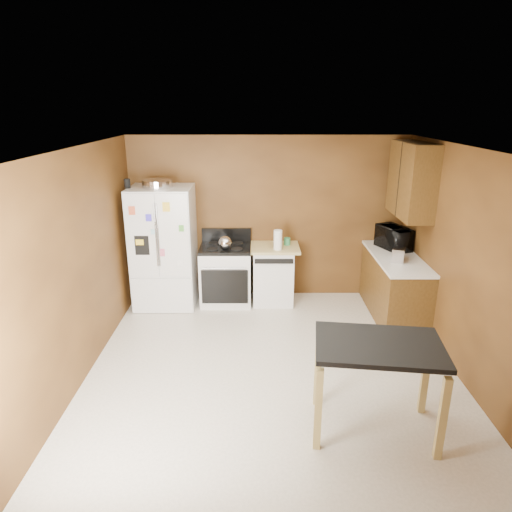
{
  "coord_description": "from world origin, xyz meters",
  "views": [
    {
      "loc": [
        -0.19,
        -4.6,
        2.92
      ],
      "look_at": [
        -0.18,
        0.85,
        1.1
      ],
      "focal_mm": 32.0,
      "sensor_mm": 36.0,
      "label": 1
    }
  ],
  "objects_px": {
    "gas_range": "(226,274)",
    "pen_cup": "(127,184)",
    "roasting_pan": "(157,184)",
    "island": "(378,358)",
    "microwave": "(394,239)",
    "refrigerator": "(164,247)",
    "green_canister": "(287,241)",
    "toaster": "(399,254)",
    "paper_towel": "(278,240)",
    "kettle": "(225,243)",
    "dishwasher": "(273,274)"
  },
  "relations": [
    {
      "from": "toaster",
      "to": "green_canister",
      "type": "bearing_deg",
      "value": 173.69
    },
    {
      "from": "roasting_pan",
      "to": "microwave",
      "type": "height_order",
      "value": "roasting_pan"
    },
    {
      "from": "refrigerator",
      "to": "dishwasher",
      "type": "xyz_separation_m",
      "value": [
        1.63,
        0.09,
        -0.45
      ]
    },
    {
      "from": "microwave",
      "to": "dishwasher",
      "type": "bearing_deg",
      "value": 62.5
    },
    {
      "from": "paper_towel",
      "to": "microwave",
      "type": "height_order",
      "value": "microwave"
    },
    {
      "from": "toaster",
      "to": "island",
      "type": "bearing_deg",
      "value": -88.77
    },
    {
      "from": "pen_cup",
      "to": "gas_range",
      "type": "height_order",
      "value": "pen_cup"
    },
    {
      "from": "kettle",
      "to": "microwave",
      "type": "distance_m",
      "value": 2.47
    },
    {
      "from": "pen_cup",
      "to": "island",
      "type": "height_order",
      "value": "pen_cup"
    },
    {
      "from": "kettle",
      "to": "paper_towel",
      "type": "relative_size",
      "value": 0.7
    },
    {
      "from": "island",
      "to": "microwave",
      "type": "bearing_deg",
      "value": 71.85
    },
    {
      "from": "dishwasher",
      "to": "microwave",
      "type": "bearing_deg",
      "value": -4.48
    },
    {
      "from": "roasting_pan",
      "to": "kettle",
      "type": "xyz_separation_m",
      "value": [
        0.95,
        -0.08,
        -0.85
      ]
    },
    {
      "from": "pen_cup",
      "to": "toaster",
      "type": "height_order",
      "value": "pen_cup"
    },
    {
      "from": "toaster",
      "to": "refrigerator",
      "type": "relative_size",
      "value": 0.14
    },
    {
      "from": "microwave",
      "to": "refrigerator",
      "type": "distance_m",
      "value": 3.39
    },
    {
      "from": "gas_range",
      "to": "pen_cup",
      "type": "bearing_deg",
      "value": -174.22
    },
    {
      "from": "paper_towel",
      "to": "dishwasher",
      "type": "distance_m",
      "value": 0.6
    },
    {
      "from": "roasting_pan",
      "to": "kettle",
      "type": "distance_m",
      "value": 1.28
    },
    {
      "from": "pen_cup",
      "to": "island",
      "type": "xyz_separation_m",
      "value": [
        2.9,
        -2.8,
        -1.11
      ]
    },
    {
      "from": "roasting_pan",
      "to": "gas_range",
      "type": "bearing_deg",
      "value": 4.75
    },
    {
      "from": "pen_cup",
      "to": "island",
      "type": "bearing_deg",
      "value": -43.98
    },
    {
      "from": "green_canister",
      "to": "refrigerator",
      "type": "distance_m",
      "value": 1.85
    },
    {
      "from": "toaster",
      "to": "gas_range",
      "type": "bearing_deg",
      "value": -174.08
    },
    {
      "from": "roasting_pan",
      "to": "dishwasher",
      "type": "height_order",
      "value": "roasting_pan"
    },
    {
      "from": "dishwasher",
      "to": "island",
      "type": "distance_m",
      "value": 3.09
    },
    {
      "from": "pen_cup",
      "to": "gas_range",
      "type": "xyz_separation_m",
      "value": [
        1.35,
        0.14,
        -1.4
      ]
    },
    {
      "from": "pen_cup",
      "to": "refrigerator",
      "type": "xyz_separation_m",
      "value": [
        0.44,
        0.08,
        -0.96
      ]
    },
    {
      "from": "microwave",
      "to": "dishwasher",
      "type": "distance_m",
      "value": 1.86
    },
    {
      "from": "paper_towel",
      "to": "refrigerator",
      "type": "relative_size",
      "value": 0.16
    },
    {
      "from": "toaster",
      "to": "refrigerator",
      "type": "height_order",
      "value": "refrigerator"
    },
    {
      "from": "island",
      "to": "gas_range",
      "type": "bearing_deg",
      "value": 117.87
    },
    {
      "from": "pen_cup",
      "to": "green_canister",
      "type": "distance_m",
      "value": 2.47
    },
    {
      "from": "island",
      "to": "paper_towel",
      "type": "bearing_deg",
      "value": 105.34
    },
    {
      "from": "paper_towel",
      "to": "dishwasher",
      "type": "bearing_deg",
      "value": 112.81
    },
    {
      "from": "microwave",
      "to": "island",
      "type": "bearing_deg",
      "value": 138.83
    },
    {
      "from": "roasting_pan",
      "to": "gas_range",
      "type": "height_order",
      "value": "roasting_pan"
    },
    {
      "from": "roasting_pan",
      "to": "green_canister",
      "type": "bearing_deg",
      "value": 5.53
    },
    {
      "from": "toaster",
      "to": "dishwasher",
      "type": "bearing_deg",
      "value": 179.04
    },
    {
      "from": "pen_cup",
      "to": "island",
      "type": "relative_size",
      "value": 0.11
    },
    {
      "from": "roasting_pan",
      "to": "island",
      "type": "height_order",
      "value": "roasting_pan"
    },
    {
      "from": "toaster",
      "to": "microwave",
      "type": "relative_size",
      "value": 0.47
    },
    {
      "from": "roasting_pan",
      "to": "green_canister",
      "type": "height_order",
      "value": "roasting_pan"
    },
    {
      "from": "green_canister",
      "to": "refrigerator",
      "type": "bearing_deg",
      "value": -174.92
    },
    {
      "from": "roasting_pan",
      "to": "green_canister",
      "type": "relative_size",
      "value": 3.93
    },
    {
      "from": "green_canister",
      "to": "microwave",
      "type": "distance_m",
      "value": 1.57
    },
    {
      "from": "roasting_pan",
      "to": "island",
      "type": "bearing_deg",
      "value": -48.92
    },
    {
      "from": "green_canister",
      "to": "island",
      "type": "xyz_separation_m",
      "value": [
        0.62,
        -3.04,
        -0.19
      ]
    },
    {
      "from": "roasting_pan",
      "to": "island",
      "type": "xyz_separation_m",
      "value": [
        2.49,
        -2.86,
        -1.1
      ]
    },
    {
      "from": "kettle",
      "to": "microwave",
      "type": "height_order",
      "value": "microwave"
    }
  ]
}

